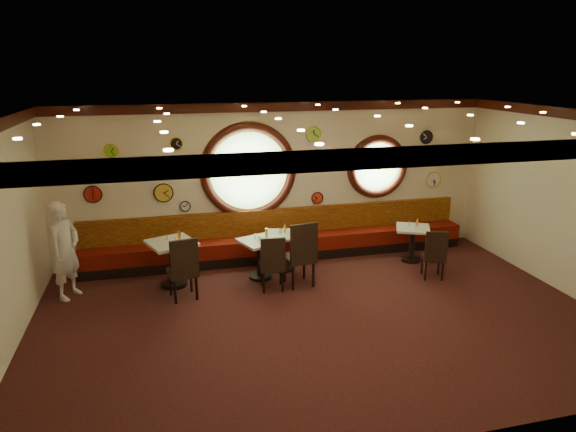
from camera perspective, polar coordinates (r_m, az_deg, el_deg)
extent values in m
cube|color=black|center=(8.41, 3.60, -11.21)|extent=(9.00, 6.00, 0.00)
cube|color=gold|center=(7.49, 4.04, 11.04)|extent=(9.00, 6.00, 0.02)
cube|color=beige|center=(10.60, -1.17, 3.90)|extent=(9.00, 0.02, 3.20)
cube|color=beige|center=(5.23, 14.08, -10.14)|extent=(9.00, 0.02, 3.20)
cube|color=beige|center=(10.10, 28.90, 1.20)|extent=(0.02, 6.00, 3.20)
cube|color=black|center=(10.33, -1.16, 12.04)|extent=(9.00, 0.10, 0.18)
cube|color=black|center=(4.81, 15.05, 6.46)|extent=(9.00, 0.10, 0.18)
cube|color=black|center=(10.77, -0.79, -4.23)|extent=(8.00, 0.55, 0.20)
cube|color=#5B0F07|center=(10.68, -0.80, -2.98)|extent=(8.00, 0.55, 0.30)
cube|color=#601407|center=(10.76, -1.08, -0.59)|extent=(8.00, 0.10, 0.55)
cylinder|color=#8DBE72|center=(10.43, -4.40, 5.05)|extent=(1.66, 0.02, 1.66)
torus|color=black|center=(10.42, -4.39, 5.03)|extent=(1.98, 0.18, 1.98)
torus|color=yellow|center=(10.39, -4.36, 5.00)|extent=(1.61, 0.03, 1.61)
cylinder|color=#8DBE72|center=(11.25, 9.86, 5.43)|extent=(1.10, 0.02, 1.10)
torus|color=black|center=(11.23, 9.89, 5.41)|extent=(1.38, 0.18, 1.38)
torus|color=yellow|center=(11.21, 9.95, 5.38)|extent=(1.09, 0.03, 1.09)
cylinder|color=#C8D246|center=(10.87, 5.85, 6.01)|extent=(0.22, 0.03, 0.22)
cylinder|color=black|center=(11.61, 15.10, 8.45)|extent=(0.28, 0.03, 0.28)
cylinder|color=#78B424|center=(10.20, -19.07, 6.80)|extent=(0.26, 0.03, 0.26)
cylinder|color=red|center=(10.88, 3.25, 2.03)|extent=(0.24, 0.03, 0.24)
cylinder|color=gold|center=(10.33, -13.66, 2.53)|extent=(0.36, 0.03, 0.36)
cylinder|color=#99D943|center=(10.59, 2.85, 9.09)|extent=(0.30, 0.03, 0.30)
cylinder|color=white|center=(11.89, 15.82, 3.91)|extent=(0.34, 0.03, 0.34)
cylinder|color=black|center=(10.15, -12.32, 7.85)|extent=(0.24, 0.03, 0.24)
cylinder|color=white|center=(10.41, -11.35, 1.07)|extent=(0.20, 0.03, 0.20)
cylinder|color=#B61E12|center=(10.39, -20.85, 2.28)|extent=(0.32, 0.03, 0.32)
cylinder|color=black|center=(9.76, -12.53, -7.33)|extent=(0.49, 0.49, 0.07)
cylinder|color=black|center=(9.61, -12.68, -5.21)|extent=(0.13, 0.13, 0.77)
cube|color=silver|center=(9.47, -12.83, -2.94)|extent=(1.00, 1.00, 0.06)
cylinder|color=black|center=(9.86, -3.09, -6.69)|extent=(0.43, 0.43, 0.06)
cylinder|color=black|center=(9.73, -3.12, -4.82)|extent=(0.12, 0.12, 0.69)
cube|color=silver|center=(9.61, -3.15, -2.83)|extent=(0.88, 0.88, 0.05)
cylinder|color=black|center=(10.23, -0.64, -5.79)|extent=(0.43, 0.43, 0.06)
cylinder|color=black|center=(10.11, -0.64, -4.01)|extent=(0.12, 0.12, 0.68)
cube|color=silver|center=(9.99, -0.65, -2.12)|extent=(0.81, 0.81, 0.05)
cylinder|color=black|center=(10.98, 13.49, -4.69)|extent=(0.41, 0.41, 0.06)
cylinder|color=black|center=(10.87, 13.60, -3.07)|extent=(0.11, 0.11, 0.66)
cube|color=silver|center=(10.76, 13.72, -1.34)|extent=(0.87, 0.87, 0.05)
cube|color=black|center=(9.06, -11.64, -6.14)|extent=(0.55, 0.55, 0.08)
cube|color=black|center=(8.75, -11.46, -4.51)|extent=(0.47, 0.15, 0.61)
cube|color=black|center=(9.23, -1.77, -5.63)|extent=(0.48, 0.48, 0.08)
cube|color=black|center=(8.94, -1.67, -4.18)|extent=(0.44, 0.11, 0.56)
cube|color=black|center=(9.39, 1.21, -4.69)|extent=(0.58, 0.58, 0.09)
cube|color=black|center=(9.07, 1.80, -2.91)|extent=(0.52, 0.14, 0.67)
cube|color=black|center=(10.11, 15.81, -4.43)|extent=(0.51, 0.51, 0.07)
cube|color=black|center=(9.85, 16.17, -3.16)|extent=(0.40, 0.17, 0.53)
cylinder|color=silver|center=(9.55, -13.32, -2.33)|extent=(0.04, 0.04, 0.10)
cylinder|color=silver|center=(9.65, -3.67, -2.28)|extent=(0.04, 0.04, 0.10)
cylinder|color=silver|center=(9.98, -0.90, -1.74)|extent=(0.03, 0.03, 0.09)
cylinder|color=silver|center=(10.80, 13.31, -0.84)|extent=(0.04, 0.04, 0.10)
cylinder|color=silver|center=(9.39, -12.39, -2.63)|extent=(0.03, 0.03, 0.09)
cylinder|color=silver|center=(9.54, -3.22, -2.47)|extent=(0.04, 0.04, 0.11)
cylinder|color=silver|center=(9.99, -0.73, -1.70)|extent=(0.03, 0.03, 0.09)
cylinder|color=silver|center=(10.74, 14.05, -1.02)|extent=(0.03, 0.03, 0.09)
cylinder|color=gold|center=(9.47, -11.99, -2.17)|extent=(0.05, 0.05, 0.18)
cylinder|color=gold|center=(9.73, -2.43, -1.88)|extent=(0.05, 0.05, 0.18)
cylinder|color=gold|center=(10.05, -0.35, -1.37)|extent=(0.05, 0.05, 0.17)
cylinder|color=gold|center=(10.89, 14.18, -0.62)|extent=(0.05, 0.05, 0.15)
imported|color=white|center=(9.56, -23.51, -3.50)|extent=(0.67, 0.75, 1.72)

